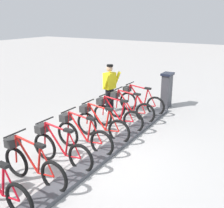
# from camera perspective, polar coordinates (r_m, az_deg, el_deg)

# --- Properties ---
(ground_plane) EXTENTS (60.00, 60.00, 0.00)m
(ground_plane) POSITION_cam_1_polar(r_m,az_deg,el_deg) (6.65, -2.87, -11.44)
(ground_plane) COLOR #A8A4A1
(dock_rail_base) EXTENTS (0.44, 8.30, 0.10)m
(dock_rail_base) POSITION_cam_1_polar(r_m,az_deg,el_deg) (6.63, -2.87, -11.07)
(dock_rail_base) COLOR #47474C
(dock_rail_base) RESTS_ON ground
(payment_kiosk) EXTENTS (0.36, 0.52, 1.28)m
(payment_kiosk) POSITION_cam_1_polar(r_m,az_deg,el_deg) (10.33, 11.17, 2.94)
(payment_kiosk) COLOR #38383D
(payment_kiosk) RESTS_ON ground
(bike_docked_0) EXTENTS (1.72, 0.54, 1.02)m
(bike_docked_0) POSITION_cam_1_polar(r_m,az_deg,el_deg) (9.64, 5.69, 0.67)
(bike_docked_0) COLOR black
(bike_docked_0) RESTS_ON ground
(bike_docked_1) EXTENTS (1.72, 0.54, 1.02)m
(bike_docked_1) POSITION_cam_1_polar(r_m,az_deg,el_deg) (8.93, 3.40, -0.68)
(bike_docked_1) COLOR black
(bike_docked_1) RESTS_ON ground
(bike_docked_2) EXTENTS (1.72, 0.54, 1.02)m
(bike_docked_2) POSITION_cam_1_polar(r_m,az_deg,el_deg) (8.24, 0.71, -2.25)
(bike_docked_2) COLOR black
(bike_docked_2) RESTS_ON ground
(bike_docked_3) EXTENTS (1.72, 0.54, 1.02)m
(bike_docked_3) POSITION_cam_1_polar(r_m,az_deg,el_deg) (7.58, -2.46, -4.09)
(bike_docked_3) COLOR black
(bike_docked_3) RESTS_ON ground
(bike_docked_4) EXTENTS (1.72, 0.54, 1.02)m
(bike_docked_4) POSITION_cam_1_polar(r_m,az_deg,el_deg) (6.95, -6.24, -6.26)
(bike_docked_4) COLOR black
(bike_docked_4) RESTS_ON ground
(bike_docked_5) EXTENTS (1.72, 0.54, 1.02)m
(bike_docked_5) POSITION_cam_1_polar(r_m,az_deg,el_deg) (6.37, -10.78, -8.81)
(bike_docked_5) COLOR black
(bike_docked_5) RESTS_ON ground
(bike_docked_6) EXTENTS (1.72, 0.54, 1.02)m
(bike_docked_6) POSITION_cam_1_polar(r_m,az_deg,el_deg) (5.85, -16.26, -11.75)
(bike_docked_6) COLOR black
(bike_docked_6) RESTS_ON ground
(worker_near_rack) EXTENTS (0.55, 0.68, 1.66)m
(worker_near_rack) POSITION_cam_1_polar(r_m,az_deg,el_deg) (9.62, -0.47, 3.68)
(worker_near_rack) COLOR white
(worker_near_rack) RESTS_ON ground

